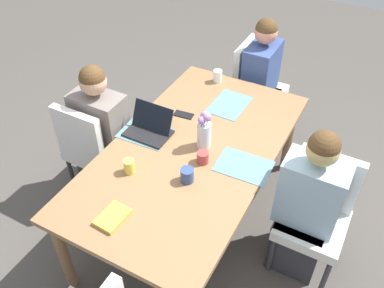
# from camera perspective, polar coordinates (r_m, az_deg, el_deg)

# --- Properties ---
(ground_plane) EXTENTS (10.00, 10.00, 0.00)m
(ground_plane) POSITION_cam_1_polar(r_m,az_deg,el_deg) (3.41, -0.00, -10.12)
(ground_plane) COLOR #4C4742
(dining_table) EXTENTS (1.98, 1.08, 0.75)m
(dining_table) POSITION_cam_1_polar(r_m,az_deg,el_deg) (2.91, -0.00, -1.80)
(dining_table) COLOR olive
(dining_table) RESTS_ON ground_plane
(chair_head_right_left_near) EXTENTS (0.44, 0.44, 0.90)m
(chair_head_right_left_near) POSITION_cam_1_polar(r_m,az_deg,el_deg) (4.03, 8.54, 8.23)
(chair_head_right_left_near) COLOR silver
(chair_head_right_left_near) RESTS_ON ground_plane
(person_head_right_left_near) EXTENTS (0.40, 0.36, 1.19)m
(person_head_right_left_near) POSITION_cam_1_polar(r_m,az_deg,el_deg) (3.95, 9.27, 7.86)
(person_head_right_left_near) COLOR #2D2D33
(person_head_right_left_near) RESTS_ON ground_plane
(chair_near_left_mid) EXTENTS (0.44, 0.44, 0.90)m
(chair_near_left_mid) POSITION_cam_1_polar(r_m,az_deg,el_deg) (2.94, 16.92, -8.60)
(chair_near_left_mid) COLOR silver
(chair_near_left_mid) RESTS_ON ground_plane
(person_near_left_mid) EXTENTS (0.36, 0.40, 1.19)m
(person_near_left_mid) POSITION_cam_1_polar(r_m,az_deg,el_deg) (2.87, 15.49, -8.88)
(person_near_left_mid) COLOR #2D2D33
(person_near_left_mid) RESTS_ON ground_plane
(chair_far_left_far) EXTENTS (0.44, 0.44, 0.90)m
(chair_far_left_far) POSITION_cam_1_polar(r_m,az_deg,el_deg) (3.36, -13.61, -0.21)
(chair_far_left_far) COLOR silver
(chair_far_left_far) RESTS_ON ground_plane
(person_far_left_far) EXTENTS (0.36, 0.40, 1.19)m
(person_far_left_far) POSITION_cam_1_polar(r_m,az_deg,el_deg) (3.35, -12.11, 0.56)
(person_far_left_far) COLOR #2D2D33
(person_far_left_far) RESTS_ON ground_plane
(flower_vase) EXTENTS (0.10, 0.10, 0.30)m
(flower_vase) POSITION_cam_1_polar(r_m,az_deg,el_deg) (2.81, 1.69, 1.83)
(flower_vase) COLOR silver
(flower_vase) RESTS_ON dining_table
(placemat_head_right_left_near) EXTENTS (0.37, 0.27, 0.00)m
(placemat_head_right_left_near) POSITION_cam_1_polar(r_m,az_deg,el_deg) (3.29, 5.18, 5.46)
(placemat_head_right_left_near) COLOR slate
(placemat_head_right_left_near) RESTS_ON dining_table
(placemat_near_left_mid) EXTENTS (0.27, 0.37, 0.00)m
(placemat_near_left_mid) POSITION_cam_1_polar(r_m,az_deg,el_deg) (2.76, 7.15, -3.02)
(placemat_near_left_mid) COLOR slate
(placemat_near_left_mid) RESTS_ON dining_table
(placemat_far_left_far) EXTENTS (0.28, 0.37, 0.00)m
(placemat_far_left_far) POSITION_cam_1_polar(r_m,az_deg,el_deg) (3.02, -6.48, 1.48)
(placemat_far_left_far) COLOR slate
(placemat_far_left_far) RESTS_ON dining_table
(laptop_far_left_far) EXTENTS (0.22, 0.32, 0.20)m
(laptop_far_left_far) POSITION_cam_1_polar(r_m,az_deg,el_deg) (2.99, -5.90, 2.17)
(laptop_far_left_far) COLOR black
(laptop_far_left_far) RESTS_ON dining_table
(coffee_mug_near_left) EXTENTS (0.07, 0.07, 0.10)m
(coffee_mug_near_left) POSITION_cam_1_polar(r_m,az_deg,el_deg) (2.70, -8.67, -3.05)
(coffee_mug_near_left) COLOR #DBC64C
(coffee_mug_near_left) RESTS_ON dining_table
(coffee_mug_near_right) EXTENTS (0.08, 0.08, 0.11)m
(coffee_mug_near_right) POSITION_cam_1_polar(r_m,az_deg,el_deg) (3.54, 3.56, 9.36)
(coffee_mug_near_right) COLOR white
(coffee_mug_near_right) RESTS_ON dining_table
(coffee_mug_centre_left) EXTENTS (0.08, 0.08, 0.08)m
(coffee_mug_centre_left) POSITION_cam_1_polar(r_m,az_deg,el_deg) (2.75, 1.50, -1.85)
(coffee_mug_centre_left) COLOR #AD3D38
(coffee_mug_centre_left) RESTS_ON dining_table
(coffee_mug_centre_right) EXTENTS (0.09, 0.09, 0.10)m
(coffee_mug_centre_right) POSITION_cam_1_polar(r_m,az_deg,el_deg) (2.62, -0.67, -4.32)
(coffee_mug_centre_right) COLOR #33477A
(coffee_mug_centre_right) RESTS_ON dining_table
(book_red_cover) EXTENTS (0.21, 0.15, 0.03)m
(book_red_cover) POSITION_cam_1_polar(r_m,az_deg,el_deg) (2.48, -10.92, -9.89)
(book_red_cover) COLOR gold
(book_red_cover) RESTS_ON dining_table
(phone_black) EXTENTS (0.09, 0.16, 0.01)m
(phone_black) POSITION_cam_1_polar(r_m,az_deg,el_deg) (3.17, -1.16, 4.07)
(phone_black) COLOR black
(phone_black) RESTS_ON dining_table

